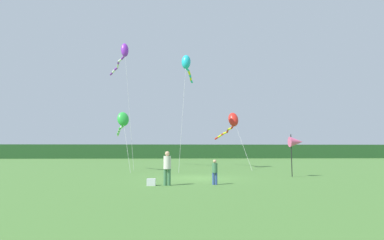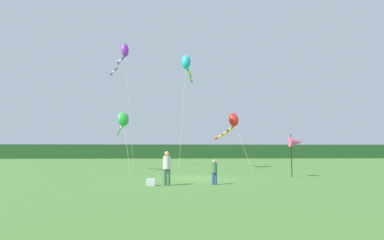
{
  "view_description": "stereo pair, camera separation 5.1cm",
  "coord_description": "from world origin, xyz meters",
  "px_view_note": "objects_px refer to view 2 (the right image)",
  "views": [
    {
      "loc": [
        -1.3,
        -19.23,
        1.77
      ],
      "look_at": [
        0.0,
        6.0,
        4.28
      ],
      "focal_mm": 28.24,
      "sensor_mm": 36.0,
      "label": 1
    },
    {
      "loc": [
        -1.25,
        -19.23,
        1.77
      ],
      "look_at": [
        0.0,
        6.0,
        4.28
      ],
      "focal_mm": 28.24,
      "sensor_mm": 36.0,
      "label": 2
    }
  ],
  "objects_px": {
    "kite_red": "(232,121)",
    "kite_purple": "(123,54)",
    "person_adult": "(167,166)",
    "kite_cyan": "(187,64)",
    "cooler_box": "(151,182)",
    "kite_green": "(123,121)",
    "person_child": "(214,171)",
    "banner_flag_pole": "(296,142)"
  },
  "relations": [
    {
      "from": "person_adult",
      "to": "kite_green",
      "type": "relative_size",
      "value": 0.33
    },
    {
      "from": "person_child",
      "to": "cooler_box",
      "type": "height_order",
      "value": "person_child"
    },
    {
      "from": "cooler_box",
      "to": "kite_purple",
      "type": "height_order",
      "value": "kite_purple"
    },
    {
      "from": "kite_purple",
      "to": "banner_flag_pole",
      "type": "bearing_deg",
      "value": -38.96
    },
    {
      "from": "kite_cyan",
      "to": "kite_red",
      "type": "distance_m",
      "value": 7.64
    },
    {
      "from": "kite_red",
      "to": "kite_cyan",
      "type": "bearing_deg",
      "value": -146.43
    },
    {
      "from": "person_child",
      "to": "kite_green",
      "type": "xyz_separation_m",
      "value": [
        -6.64,
        10.7,
        3.59
      ]
    },
    {
      "from": "person_child",
      "to": "kite_green",
      "type": "relative_size",
      "value": 0.25
    },
    {
      "from": "banner_flag_pole",
      "to": "kite_red",
      "type": "height_order",
      "value": "kite_red"
    },
    {
      "from": "cooler_box",
      "to": "banner_flag_pole",
      "type": "xyz_separation_m",
      "value": [
        9.24,
        4.46,
        2.12
      ]
    },
    {
      "from": "person_child",
      "to": "kite_purple",
      "type": "relative_size",
      "value": 0.1
    },
    {
      "from": "banner_flag_pole",
      "to": "kite_green",
      "type": "relative_size",
      "value": 0.54
    },
    {
      "from": "kite_purple",
      "to": "kite_red",
      "type": "xyz_separation_m",
      "value": [
        11.26,
        -0.29,
        -7.04
      ]
    },
    {
      "from": "person_adult",
      "to": "kite_purple",
      "type": "distance_m",
      "value": 19.49
    },
    {
      "from": "kite_purple",
      "to": "person_child",
      "type": "bearing_deg",
      "value": -63.6
    },
    {
      "from": "person_child",
      "to": "kite_red",
      "type": "bearing_deg",
      "value": 76.04
    },
    {
      "from": "person_adult",
      "to": "kite_cyan",
      "type": "distance_m",
      "value": 14.89
    },
    {
      "from": "kite_red",
      "to": "person_adult",
      "type": "bearing_deg",
      "value": -112.08
    },
    {
      "from": "kite_green",
      "to": "kite_cyan",
      "type": "bearing_deg",
      "value": 10.66
    },
    {
      "from": "cooler_box",
      "to": "banner_flag_pole",
      "type": "height_order",
      "value": "banner_flag_pole"
    },
    {
      "from": "person_child",
      "to": "kite_cyan",
      "type": "xyz_separation_m",
      "value": [
        -1.07,
        11.75,
        9.01
      ]
    },
    {
      "from": "person_adult",
      "to": "kite_cyan",
      "type": "bearing_deg",
      "value": 83.53
    },
    {
      "from": "kite_cyan",
      "to": "kite_red",
      "type": "height_order",
      "value": "kite_cyan"
    },
    {
      "from": "kite_green",
      "to": "kite_red",
      "type": "distance_m",
      "value": 11.18
    },
    {
      "from": "banner_flag_pole",
      "to": "cooler_box",
      "type": "bearing_deg",
      "value": -154.24
    },
    {
      "from": "person_child",
      "to": "cooler_box",
      "type": "distance_m",
      "value": 3.28
    },
    {
      "from": "person_child",
      "to": "kite_cyan",
      "type": "bearing_deg",
      "value": 95.22
    },
    {
      "from": "kite_green",
      "to": "banner_flag_pole",
      "type": "bearing_deg",
      "value": -27.04
    },
    {
      "from": "person_adult",
      "to": "banner_flag_pole",
      "type": "xyz_separation_m",
      "value": [
        8.45,
        4.45,
        1.34
      ]
    },
    {
      "from": "person_adult",
      "to": "kite_cyan",
      "type": "xyz_separation_m",
      "value": [
        1.36,
        11.96,
        8.77
      ]
    },
    {
      "from": "cooler_box",
      "to": "kite_green",
      "type": "height_order",
      "value": "kite_green"
    },
    {
      "from": "person_adult",
      "to": "kite_green",
      "type": "height_order",
      "value": "kite_green"
    },
    {
      "from": "person_child",
      "to": "banner_flag_pole",
      "type": "xyz_separation_m",
      "value": [
        6.02,
        4.24,
        1.57
      ]
    },
    {
      "from": "person_adult",
      "to": "cooler_box",
      "type": "bearing_deg",
      "value": -179.24
    },
    {
      "from": "person_child",
      "to": "kite_red",
      "type": "distance_m",
      "value": 15.88
    },
    {
      "from": "person_child",
      "to": "banner_flag_pole",
      "type": "bearing_deg",
      "value": 35.15
    },
    {
      "from": "kite_red",
      "to": "kite_purple",
      "type": "bearing_deg",
      "value": 178.55
    },
    {
      "from": "kite_purple",
      "to": "kite_cyan",
      "type": "height_order",
      "value": "kite_purple"
    },
    {
      "from": "kite_red",
      "to": "cooler_box",
      "type": "bearing_deg",
      "value": -114.59
    },
    {
      "from": "kite_cyan",
      "to": "kite_green",
      "type": "xyz_separation_m",
      "value": [
        -5.57,
        -1.05,
        -5.42
      ]
    },
    {
      "from": "person_child",
      "to": "banner_flag_pole",
      "type": "distance_m",
      "value": 7.53
    },
    {
      "from": "kite_purple",
      "to": "kite_cyan",
      "type": "distance_m",
      "value": 7.61
    }
  ]
}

